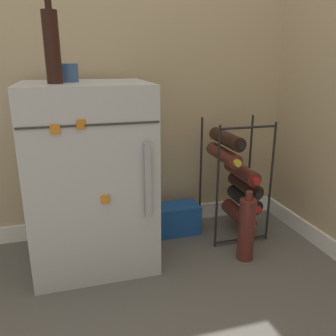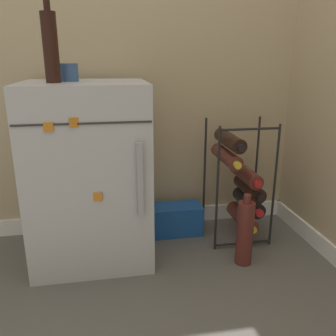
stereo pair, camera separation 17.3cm
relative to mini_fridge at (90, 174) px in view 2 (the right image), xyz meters
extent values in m
plane|color=#56544F|center=(0.31, -0.40, -0.42)|extent=(14.00, 14.00, 0.00)
cube|color=white|center=(0.31, 0.27, -0.37)|extent=(6.61, 0.01, 0.09)
cube|color=#B7BABF|center=(0.00, 0.00, 0.00)|extent=(0.54, 0.47, 0.83)
cube|color=#2D2D2D|center=(0.00, -0.24, 0.28)|extent=(0.53, 0.00, 0.01)
cube|color=#9E9EA3|center=(0.21, -0.25, 0.04)|extent=(0.02, 0.02, 0.31)
cube|color=orange|center=(-0.13, -0.24, 0.27)|extent=(0.04, 0.01, 0.04)
cube|color=orange|center=(-0.03, -0.24, 0.28)|extent=(0.04, 0.02, 0.04)
cube|color=orange|center=(0.04, -0.24, -0.02)|extent=(0.04, 0.01, 0.04)
cylinder|color=black|center=(0.60, -0.07, -0.10)|extent=(0.01, 0.01, 0.63)
cylinder|color=black|center=(0.90, -0.07, -0.10)|extent=(0.01, 0.01, 0.63)
cylinder|color=black|center=(0.60, 0.16, -0.10)|extent=(0.01, 0.01, 0.63)
cylinder|color=black|center=(0.90, 0.16, -0.10)|extent=(0.01, 0.01, 0.63)
cylinder|color=black|center=(0.75, -0.07, -0.40)|extent=(0.30, 0.01, 0.01)
cylinder|color=black|center=(0.75, -0.07, 0.20)|extent=(0.30, 0.01, 0.01)
cylinder|color=#56231E|center=(0.78, 0.04, -0.31)|extent=(0.08, 0.26, 0.08)
cylinder|color=gold|center=(0.78, -0.10, -0.31)|extent=(0.04, 0.02, 0.04)
cylinder|color=black|center=(0.81, 0.04, -0.22)|extent=(0.08, 0.26, 0.08)
cylinder|color=red|center=(0.81, -0.10, -0.22)|extent=(0.04, 0.02, 0.04)
cylinder|color=black|center=(0.81, 0.04, -0.14)|extent=(0.08, 0.26, 0.08)
cylinder|color=black|center=(0.81, -0.10, -0.14)|extent=(0.04, 0.02, 0.04)
cylinder|color=#56231E|center=(0.79, 0.04, -0.06)|extent=(0.08, 0.28, 0.08)
cylinder|color=red|center=(0.79, -0.11, -0.06)|extent=(0.04, 0.02, 0.04)
cylinder|color=#56231E|center=(0.68, 0.04, 0.04)|extent=(0.07, 0.29, 0.07)
cylinder|color=gold|center=(0.68, -0.11, 0.04)|extent=(0.03, 0.02, 0.03)
cylinder|color=black|center=(0.69, 0.04, 0.12)|extent=(0.07, 0.29, 0.07)
cylinder|color=black|center=(0.69, -0.11, 0.12)|extent=(0.03, 0.02, 0.03)
cube|color=#194C9E|center=(0.43, 0.14, -0.34)|extent=(0.29, 0.15, 0.16)
cylinder|color=#335184|center=(-0.06, 0.02, 0.45)|extent=(0.08, 0.08, 0.08)
cylinder|color=black|center=(-0.12, -0.06, 0.55)|extent=(0.06, 0.06, 0.27)
cylinder|color=black|center=(-0.12, -0.06, 0.71)|extent=(0.03, 0.03, 0.04)
cylinder|color=#56231E|center=(0.69, -0.21, -0.26)|extent=(0.08, 0.08, 0.31)
cylinder|color=#56231E|center=(0.69, -0.21, -0.09)|extent=(0.03, 0.03, 0.04)
camera|label=1|loc=(-0.09, -1.57, 0.51)|focal=38.00mm
camera|label=2|loc=(0.08, -1.61, 0.51)|focal=38.00mm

